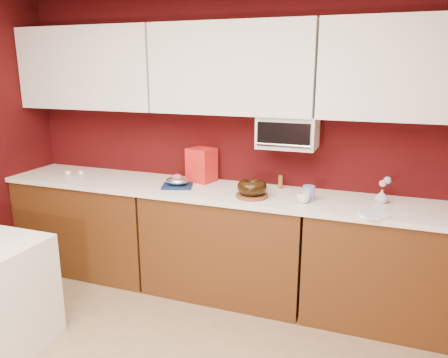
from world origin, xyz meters
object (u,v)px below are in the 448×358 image
bundt_cake (252,187)px  blue_jar (309,193)px  flower_vase (382,196)px  toaster_oven (288,132)px  pandoro_box (202,165)px  coffee_mug (303,197)px  foil_ham_nest (177,181)px

bundt_cake → blue_jar: 0.43m
flower_vase → blue_jar: bearing=-168.6°
toaster_oven → flower_vase: toaster_oven is taller
toaster_oven → bundt_cake: toaster_oven is taller
bundt_cake → flower_vase: 0.95m
pandoro_box → flower_vase: size_ratio=2.54×
toaster_oven → pandoro_box: size_ratio=1.56×
toaster_oven → bundt_cake: (-0.20, -0.27, -0.40)m
coffee_mug → blue_jar: 0.09m
toaster_oven → pandoro_box: toaster_oven is taller
foil_ham_nest → coffee_mug: size_ratio=2.00×
coffee_mug → blue_jar: size_ratio=0.87×
toaster_oven → pandoro_box: 0.82m
toaster_oven → blue_jar: size_ratio=4.18×
coffee_mug → foil_ham_nest: bearing=176.2°
foil_ham_nest → flower_vase: size_ratio=1.65×
pandoro_box → flower_vase: bearing=10.4°
foil_ham_nest → blue_jar: bearing=1.1°
foil_ham_nest → blue_jar: (1.08, 0.02, -0.00)m
pandoro_box → coffee_mug: pandoro_box is taller
foil_ham_nest → pandoro_box: 0.29m
pandoro_box → coffee_mug: size_ratio=3.08×
toaster_oven → coffee_mug: size_ratio=4.78×
toaster_oven → flower_vase: (0.73, -0.09, -0.42)m
foil_ham_nest → pandoro_box: pandoro_box is taller
blue_jar → bundt_cake: bearing=-168.6°
toaster_oven → foil_ham_nest: toaster_oven is taller
blue_jar → foil_ham_nest: bearing=-178.9°
toaster_oven → pandoro_box: bearing=177.3°
flower_vase → bundt_cake: bearing=-168.6°
foil_ham_nest → flower_vase: 1.60m
blue_jar → flower_vase: size_ratio=0.95×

